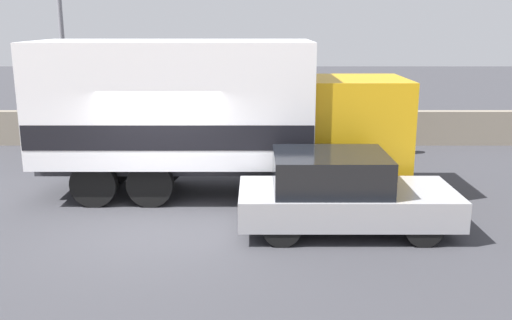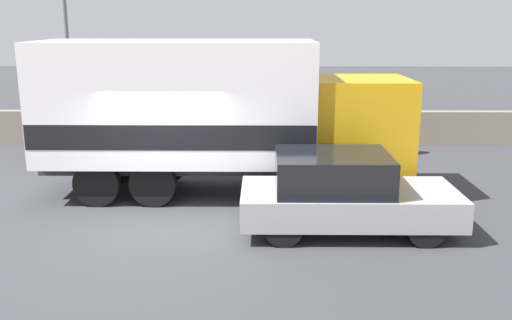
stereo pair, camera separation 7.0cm
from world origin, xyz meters
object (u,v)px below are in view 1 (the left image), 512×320
Objects in this scene: street_lamp at (65,33)px; pedestrian at (388,124)px; box_truck at (209,113)px; car_hatchback at (343,193)px.

street_lamp reaches higher than pedestrian.
box_truck is at bearing -44.23° from street_lamp.
street_lamp is at bearing 175.95° from pedestrian.
box_truck reaches higher than car_hatchback.
street_lamp is 1.48× the size of car_hatchback.
pedestrian reaches higher than car_hatchback.
box_truck is at bearing 138.61° from car_hatchback.
street_lamp reaches higher than box_truck.
box_truck is 6.25m from pedestrian.
box_truck is (4.59, -4.47, -1.64)m from street_lamp.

